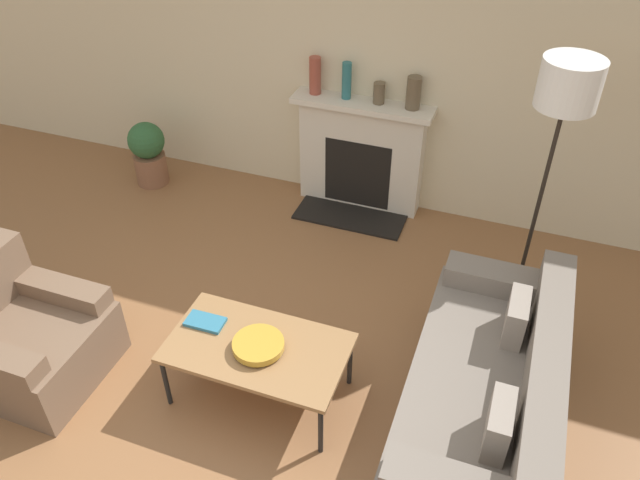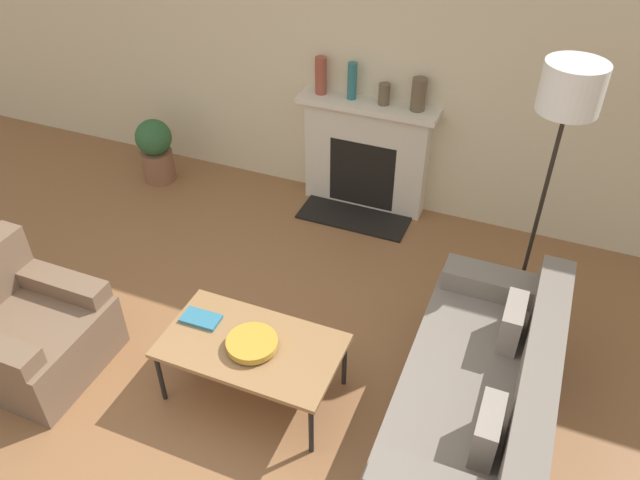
# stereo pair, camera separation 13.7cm
# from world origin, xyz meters

# --- Properties ---
(ground_plane) EXTENTS (18.00, 18.00, 0.00)m
(ground_plane) POSITION_xyz_m (0.00, 0.00, 0.00)
(ground_plane) COLOR brown
(wall_back) EXTENTS (18.00, 0.06, 2.90)m
(wall_back) POSITION_xyz_m (0.00, 2.87, 1.45)
(wall_back) COLOR beige
(wall_back) RESTS_ON ground_plane
(fireplace) EXTENTS (1.23, 0.59, 1.03)m
(fireplace) POSITION_xyz_m (0.11, 2.72, 0.50)
(fireplace) COLOR beige
(fireplace) RESTS_ON ground_plane
(couch) EXTENTS (0.84, 1.85, 0.78)m
(couch) POSITION_xyz_m (1.56, 0.59, 0.31)
(couch) COLOR slate
(couch) RESTS_ON ground_plane
(armchair_near) EXTENTS (0.87, 0.82, 0.83)m
(armchair_near) POSITION_xyz_m (-1.36, 0.02, 0.30)
(armchair_near) COLOR brown
(armchair_near) RESTS_ON ground_plane
(coffee_table) EXTENTS (1.12, 0.64, 0.45)m
(coffee_table) POSITION_xyz_m (0.17, 0.36, 0.41)
(coffee_table) COLOR olive
(coffee_table) RESTS_ON ground_plane
(bowl) EXTENTS (0.32, 0.32, 0.06)m
(bowl) POSITION_xyz_m (0.19, 0.34, 0.48)
(bowl) COLOR #BC8E2D
(bowl) RESTS_ON coffee_table
(book) EXTENTS (0.25, 0.15, 0.02)m
(book) POSITION_xyz_m (-0.23, 0.43, 0.46)
(book) COLOR teal
(book) RESTS_ON coffee_table
(floor_lamp) EXTENTS (0.39, 0.39, 1.90)m
(floor_lamp) POSITION_xyz_m (1.65, 1.95, 1.63)
(floor_lamp) COLOR black
(floor_lamp) RESTS_ON ground_plane
(mantel_vase_left) EXTENTS (0.10, 0.10, 0.32)m
(mantel_vase_left) POSITION_xyz_m (-0.33, 2.74, 1.19)
(mantel_vase_left) COLOR brown
(mantel_vase_left) RESTS_ON fireplace
(mantel_vase_center_left) EXTENTS (0.08, 0.08, 0.32)m
(mantel_vase_center_left) POSITION_xyz_m (-0.04, 2.74, 1.19)
(mantel_vase_center_left) COLOR #28666B
(mantel_vase_center_left) RESTS_ON fireplace
(mantel_vase_center_right) EXTENTS (0.10, 0.10, 0.18)m
(mantel_vase_center_right) POSITION_xyz_m (0.24, 2.74, 1.12)
(mantel_vase_center_right) COLOR brown
(mantel_vase_center_right) RESTS_ON fireplace
(mantel_vase_right) EXTENTS (0.12, 0.12, 0.27)m
(mantel_vase_right) POSITION_xyz_m (0.53, 2.74, 1.17)
(mantel_vase_right) COLOR brown
(mantel_vase_right) RESTS_ON fireplace
(potted_plant) EXTENTS (0.35, 0.35, 0.63)m
(potted_plant) POSITION_xyz_m (-1.90, 2.37, 0.33)
(potted_plant) COLOR brown
(potted_plant) RESTS_ON ground_plane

